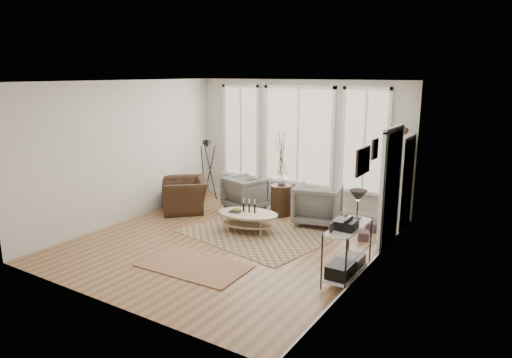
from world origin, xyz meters
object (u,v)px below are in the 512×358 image
Objects in this scene: bookcase at (399,184)px; accent_chair at (185,195)px; armchair_left at (246,193)px; side_table at (281,175)px; armchair_right at (318,204)px; coffee_table at (248,217)px; low_shelf at (348,246)px.

bookcase reaches higher than accent_chair.
bookcase reaches higher than armchair_left.
side_table is (0.89, 0.03, 0.52)m from armchair_left.
armchair_right is (1.82, -0.07, 0.03)m from armchair_left.
bookcase is 1.65m from armchair_right.
accent_chair is at bearing -165.69° from bookcase.
side_table is at bearing 88.47° from coffee_table.
low_shelf reaches higher than accent_chair.
accent_chair is at bearing 1.12° from armchair_right.
bookcase is at bearing 58.41° from accent_chair.
accent_chair is (-4.44, -1.13, -0.60)m from bookcase.
side_table is at bearing 136.77° from low_shelf.
bookcase is 3.39m from armchair_left.
armchair_left is at bearing 124.52° from coffee_table.
armchair_right is at bearing 58.34° from accent_chair.
armchair_right is 0.49× the size of side_table.
armchair_left is 1.82m from armchair_right.
low_shelf is at bearing -91.28° from bookcase.
coffee_table is 2.02m from accent_chair.
bookcase is 2.46× the size of armchair_left.
side_table reaches higher than accent_chair.
coffee_table is at bearing -147.58° from bookcase.
armchair_left is 0.76× the size of accent_chair.
bookcase is 1.55× the size of coffee_table.
coffee_table is 1.53m from armchair_right.
armchair_right is at bearing -165.56° from bookcase.
bookcase is 2.45m from side_table.
armchair_left is at bearing 146.04° from low_shelf.
side_table is at bearing -161.35° from armchair_left.
accent_chair is at bearing 167.62° from coffee_table.
bookcase is at bearing 6.70° from side_table.
coffee_table is at bearing 31.71° from accent_chair.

